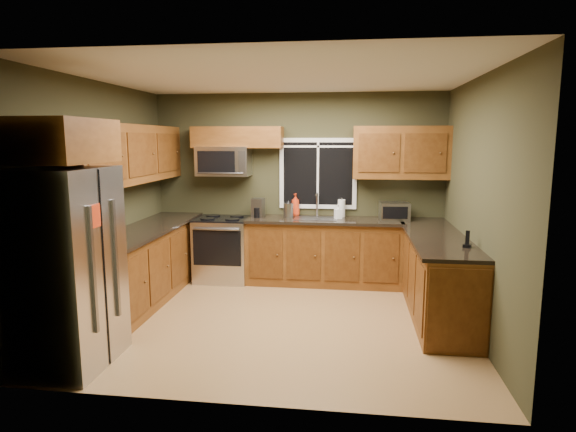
% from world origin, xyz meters
% --- Properties ---
extents(floor, '(4.20, 4.20, 0.00)m').
position_xyz_m(floor, '(0.00, 0.00, 0.00)').
color(floor, olive).
rests_on(floor, ground).
extents(ceiling, '(4.20, 4.20, 0.00)m').
position_xyz_m(ceiling, '(0.00, 0.00, 2.70)').
color(ceiling, white).
rests_on(ceiling, back_wall).
extents(back_wall, '(4.20, 0.00, 4.20)m').
position_xyz_m(back_wall, '(0.00, 1.80, 1.35)').
color(back_wall, '#33321D').
rests_on(back_wall, ground).
extents(front_wall, '(4.20, 0.00, 4.20)m').
position_xyz_m(front_wall, '(0.00, -1.80, 1.35)').
color(front_wall, '#33321D').
rests_on(front_wall, ground).
extents(left_wall, '(0.00, 3.60, 3.60)m').
position_xyz_m(left_wall, '(-2.10, 0.00, 1.35)').
color(left_wall, '#33321D').
rests_on(left_wall, ground).
extents(right_wall, '(0.00, 3.60, 3.60)m').
position_xyz_m(right_wall, '(2.10, 0.00, 1.35)').
color(right_wall, '#33321D').
rests_on(right_wall, ground).
extents(window, '(1.12, 0.03, 1.02)m').
position_xyz_m(window, '(0.30, 1.78, 1.55)').
color(window, white).
rests_on(window, back_wall).
extents(base_cabinets_left, '(0.60, 2.65, 0.90)m').
position_xyz_m(base_cabinets_left, '(-1.80, 0.48, 0.45)').
color(base_cabinets_left, brown).
rests_on(base_cabinets_left, ground).
extents(countertop_left, '(0.65, 2.65, 0.04)m').
position_xyz_m(countertop_left, '(-1.78, 0.48, 0.92)').
color(countertop_left, black).
rests_on(countertop_left, base_cabinets_left).
extents(base_cabinets_back, '(2.17, 0.60, 0.90)m').
position_xyz_m(base_cabinets_back, '(0.42, 1.50, 0.45)').
color(base_cabinets_back, brown).
rests_on(base_cabinets_back, ground).
extents(countertop_back, '(2.17, 0.65, 0.04)m').
position_xyz_m(countertop_back, '(0.42, 1.48, 0.92)').
color(countertop_back, black).
rests_on(countertop_back, base_cabinets_back).
extents(base_cabinets_peninsula, '(0.60, 2.52, 0.90)m').
position_xyz_m(base_cabinets_peninsula, '(1.80, 0.54, 0.45)').
color(base_cabinets_peninsula, brown).
rests_on(base_cabinets_peninsula, ground).
extents(countertop_peninsula, '(0.65, 2.50, 0.04)m').
position_xyz_m(countertop_peninsula, '(1.78, 0.55, 0.92)').
color(countertop_peninsula, black).
rests_on(countertop_peninsula, base_cabinets_peninsula).
extents(upper_cabinets_left, '(0.33, 2.65, 0.72)m').
position_xyz_m(upper_cabinets_left, '(-1.94, 0.48, 1.86)').
color(upper_cabinets_left, brown).
rests_on(upper_cabinets_left, left_wall).
extents(upper_cabinets_back_left, '(1.30, 0.33, 0.30)m').
position_xyz_m(upper_cabinets_back_left, '(-0.85, 1.64, 2.07)').
color(upper_cabinets_back_left, brown).
rests_on(upper_cabinets_back_left, back_wall).
extents(upper_cabinets_back_right, '(1.30, 0.33, 0.72)m').
position_xyz_m(upper_cabinets_back_right, '(1.45, 1.64, 1.86)').
color(upper_cabinets_back_right, brown).
rests_on(upper_cabinets_back_right, back_wall).
extents(upper_cabinet_over_fridge, '(0.72, 0.90, 0.38)m').
position_xyz_m(upper_cabinet_over_fridge, '(-1.74, -1.30, 2.03)').
color(upper_cabinet_over_fridge, brown).
rests_on(upper_cabinet_over_fridge, left_wall).
extents(refrigerator, '(0.74, 0.90, 1.80)m').
position_xyz_m(refrigerator, '(-1.74, -1.30, 0.90)').
color(refrigerator, '#B7B7BC').
rests_on(refrigerator, ground).
extents(range, '(0.76, 0.69, 0.94)m').
position_xyz_m(range, '(-1.05, 1.47, 0.47)').
color(range, '#B7B7BC').
rests_on(range, ground).
extents(microwave, '(0.76, 0.41, 0.42)m').
position_xyz_m(microwave, '(-1.05, 1.61, 1.73)').
color(microwave, '#B7B7BC').
rests_on(microwave, back_wall).
extents(sink, '(0.60, 0.42, 0.36)m').
position_xyz_m(sink, '(0.30, 1.49, 0.95)').
color(sink, slate).
rests_on(sink, countertop_back).
extents(toaster_oven, '(0.42, 0.34, 0.25)m').
position_xyz_m(toaster_oven, '(1.38, 1.49, 1.06)').
color(toaster_oven, '#B7B7BC').
rests_on(toaster_oven, countertop_back).
extents(coffee_maker, '(0.17, 0.23, 0.27)m').
position_xyz_m(coffee_maker, '(-0.53, 1.51, 1.07)').
color(coffee_maker, slate).
rests_on(coffee_maker, countertop_back).
extents(kettle, '(0.16, 0.16, 0.25)m').
position_xyz_m(kettle, '(-0.10, 1.51, 1.06)').
color(kettle, '#B7B7BC').
rests_on(kettle, countertop_back).
extents(paper_towel_roll, '(0.13, 0.13, 0.28)m').
position_xyz_m(paper_towel_roll, '(0.65, 1.68, 1.06)').
color(paper_towel_roll, white).
rests_on(paper_towel_roll, countertop_back).
extents(soap_bottle_a, '(0.15, 0.15, 0.32)m').
position_xyz_m(soap_bottle_a, '(-0.02, 1.70, 1.10)').
color(soap_bottle_a, red).
rests_on(soap_bottle_a, countertop_back).
extents(soap_bottle_b, '(0.12, 0.12, 0.21)m').
position_xyz_m(soap_bottle_b, '(0.61, 1.50, 1.04)').
color(soap_bottle_b, white).
rests_on(soap_bottle_b, countertop_back).
extents(cordless_phone, '(0.10, 0.10, 0.18)m').
position_xyz_m(cordless_phone, '(1.98, -0.14, 0.99)').
color(cordless_phone, black).
rests_on(cordless_phone, countertop_peninsula).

